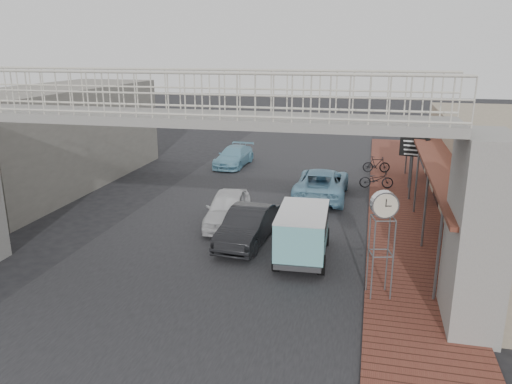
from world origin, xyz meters
The scene contains 14 objects.
ground centered at (0.00, 0.00, 0.00)m, with size 120.00×120.00×0.00m, color black.
road_strip centered at (0.00, 0.00, 0.01)m, with size 10.00×60.00×0.01m, color black.
sidewalk centered at (6.50, 3.00, 0.05)m, with size 3.00×40.00×0.10m, color brown.
footbridge centered at (0.00, -4.00, 3.18)m, with size 16.40×2.40×6.34m.
building_far_left centered at (-11.00, 6.00, 2.50)m, with size 5.00×14.00×5.00m, color gray.
white_hatchback centered at (-0.56, 1.94, 0.68)m, with size 1.60×3.97×1.35m, color silver.
dark_sedan centered at (0.71, 0.16, 0.66)m, with size 1.39×3.99×1.32m, color black.
angkot_curb centered at (2.75, 6.62, 0.70)m, with size 2.33×5.04×1.40m, color #72AAC7.
angkot_far centered at (-3.14, 12.09, 0.59)m, with size 1.64×4.03×1.17m, color #76B3CD.
angkot_van centered at (2.86, -0.77, 1.12)m, with size 1.80×3.67×1.77m.
motorcycle_near centered at (5.30, 8.55, 0.54)m, with size 0.59×1.68×0.88m, color black.
motorcycle_far centered at (5.30, 11.93, 0.56)m, with size 0.43×1.53×0.92m, color black.
street_clock centered at (5.37, -3.09, 2.67)m, with size 0.80×0.72×3.09m.
arrow_sign centered at (7.53, 6.74, 2.56)m, with size 1.83×1.20×3.04m.
Camera 1 is at (4.89, -16.48, 6.91)m, focal length 35.00 mm.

